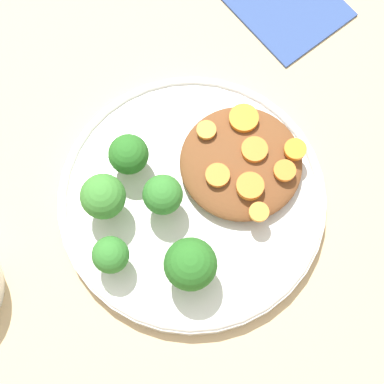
# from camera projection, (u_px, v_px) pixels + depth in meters

# --- Properties ---
(ground_plane) EXTENTS (4.00, 4.00, 0.00)m
(ground_plane) POSITION_uv_depth(u_px,v_px,m) (192.00, 202.00, 0.62)
(ground_plane) COLOR tan
(plate) EXTENTS (0.25, 0.25, 0.02)m
(plate) POSITION_uv_depth(u_px,v_px,m) (192.00, 199.00, 0.61)
(plate) COLOR silver
(plate) RESTS_ON ground_plane
(stew_mound) EXTENTS (0.12, 0.11, 0.02)m
(stew_mound) POSITION_uv_depth(u_px,v_px,m) (241.00, 163.00, 0.60)
(stew_mound) COLOR brown
(stew_mound) RESTS_ON plate
(broccoli_floret_0) EXTENTS (0.04, 0.04, 0.05)m
(broccoli_floret_0) POSITION_uv_depth(u_px,v_px,m) (163.00, 196.00, 0.57)
(broccoli_floret_0) COLOR #759E51
(broccoli_floret_0) RESTS_ON plate
(broccoli_floret_1) EXTENTS (0.03, 0.03, 0.05)m
(broccoli_floret_1) POSITION_uv_depth(u_px,v_px,m) (111.00, 255.00, 0.55)
(broccoli_floret_1) COLOR #7FA85B
(broccoli_floret_1) RESTS_ON plate
(broccoli_floret_2) EXTENTS (0.05, 0.05, 0.06)m
(broccoli_floret_2) POSITION_uv_depth(u_px,v_px,m) (190.00, 265.00, 0.54)
(broccoli_floret_2) COLOR #759E51
(broccoli_floret_2) RESTS_ON plate
(broccoli_floret_3) EXTENTS (0.04, 0.04, 0.06)m
(broccoli_floret_3) POSITION_uv_depth(u_px,v_px,m) (103.00, 197.00, 0.56)
(broccoli_floret_3) COLOR #759E51
(broccoli_floret_3) RESTS_ON plate
(broccoli_floret_4) EXTENTS (0.04, 0.04, 0.05)m
(broccoli_floret_4) POSITION_uv_depth(u_px,v_px,m) (129.00, 155.00, 0.58)
(broccoli_floret_4) COLOR #759E51
(broccoli_floret_4) RESTS_ON plate
(carrot_slice_0) EXTENTS (0.02, 0.02, 0.01)m
(carrot_slice_0) POSITION_uv_depth(u_px,v_px,m) (295.00, 149.00, 0.59)
(carrot_slice_0) COLOR orange
(carrot_slice_0) RESTS_ON stew_mound
(carrot_slice_1) EXTENTS (0.03, 0.03, 0.01)m
(carrot_slice_1) POSITION_uv_depth(u_px,v_px,m) (250.00, 186.00, 0.58)
(carrot_slice_1) COLOR orange
(carrot_slice_1) RESTS_ON stew_mound
(carrot_slice_2) EXTENTS (0.02, 0.02, 0.01)m
(carrot_slice_2) POSITION_uv_depth(u_px,v_px,m) (254.00, 150.00, 0.59)
(carrot_slice_2) COLOR orange
(carrot_slice_2) RESTS_ON stew_mound
(carrot_slice_3) EXTENTS (0.02, 0.02, 0.00)m
(carrot_slice_3) POSITION_uv_depth(u_px,v_px,m) (218.00, 175.00, 0.58)
(carrot_slice_3) COLOR orange
(carrot_slice_3) RESTS_ON stew_mound
(carrot_slice_4) EXTENTS (0.03, 0.03, 0.00)m
(carrot_slice_4) POSITION_uv_depth(u_px,v_px,m) (245.00, 119.00, 0.60)
(carrot_slice_4) COLOR orange
(carrot_slice_4) RESTS_ON stew_mound
(carrot_slice_5) EXTENTS (0.02, 0.02, 0.00)m
(carrot_slice_5) POSITION_uv_depth(u_px,v_px,m) (206.00, 130.00, 0.59)
(carrot_slice_5) COLOR orange
(carrot_slice_5) RESTS_ON stew_mound
(carrot_slice_6) EXTENTS (0.02, 0.02, 0.00)m
(carrot_slice_6) POSITION_uv_depth(u_px,v_px,m) (259.00, 212.00, 0.57)
(carrot_slice_6) COLOR orange
(carrot_slice_6) RESTS_ON stew_mound
(carrot_slice_7) EXTENTS (0.02, 0.02, 0.00)m
(carrot_slice_7) POSITION_uv_depth(u_px,v_px,m) (285.00, 171.00, 0.58)
(carrot_slice_7) COLOR orange
(carrot_slice_7) RESTS_ON stew_mound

